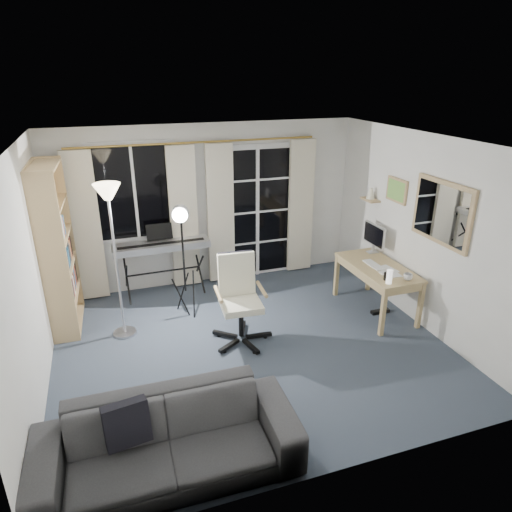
{
  "coord_description": "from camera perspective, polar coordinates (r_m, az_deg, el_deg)",
  "views": [
    {
      "loc": [
        -1.44,
        -4.46,
        3.07
      ],
      "look_at": [
        0.19,
        0.35,
        1.0
      ],
      "focal_mm": 32.0,
      "sensor_mm": 36.0,
      "label": 1
    }
  ],
  "objects": [
    {
      "name": "wall_shelf",
      "position": [
        6.79,
        14.12,
        7.32
      ],
      "size": [
        0.16,
        0.3,
        0.18
      ],
      "color": "#A68457",
      "rests_on": "floor"
    },
    {
      "name": "curtains",
      "position": [
        6.77,
        -6.82,
        5.02
      ],
      "size": [
        3.6,
        0.07,
        2.13
      ],
      "color": "gold",
      "rests_on": "floor"
    },
    {
      "name": "window",
      "position": [
        6.63,
        -14.94,
        7.72
      ],
      "size": [
        1.2,
        0.08,
        1.4
      ],
      "color": "white",
      "rests_on": "floor"
    },
    {
      "name": "french_door",
      "position": [
        7.09,
        0.08,
        5.42
      ],
      "size": [
        1.32,
        0.09,
        2.11
      ],
      "color": "white",
      "rests_on": "floor"
    },
    {
      "name": "keyboard_piano",
      "position": [
        6.61,
        -11.73,
        1.11
      ],
      "size": [
        1.37,
        0.67,
        0.99
      ],
      "rotation": [
        0.0,
        0.0,
        0.02
      ],
      "color": "black",
      "rests_on": "floor"
    },
    {
      "name": "studio_light",
      "position": [
        5.78,
        -9.34,
        3.6
      ],
      "size": [
        0.33,
        0.34,
        1.57
      ],
      "rotation": [
        0.0,
        0.0,
        -0.26
      ],
      "color": "black",
      "rests_on": "floor"
    },
    {
      "name": "floor",
      "position": [
        5.61,
        -0.69,
        -11.17
      ],
      "size": [
        4.5,
        4.0,
        0.02
      ],
      "primitive_type": "cube",
      "color": "#35414E",
      "rests_on": "ground"
    },
    {
      "name": "monitor",
      "position": [
        6.63,
        14.56,
        2.47
      ],
      "size": [
        0.16,
        0.48,
        0.42
      ],
      "rotation": [
        0.0,
        0.0,
        0.01
      ],
      "color": "silver",
      "rests_on": "desk"
    },
    {
      "name": "sofa",
      "position": [
        3.95,
        -11.06,
        -20.7
      ],
      "size": [
        2.11,
        0.65,
        0.82
      ],
      "rotation": [
        0.0,
        0.0,
        -0.02
      ],
      "color": "#2E2E30",
      "rests_on": "floor"
    },
    {
      "name": "torchiere_lamp",
      "position": [
        5.43,
        -17.75,
        4.75
      ],
      "size": [
        0.31,
        0.31,
        1.92
      ],
      "rotation": [
        0.0,
        0.0,
        -0.01
      ],
      "color": "#B2B2B7",
      "rests_on": "floor"
    },
    {
      "name": "desk",
      "position": [
        6.3,
        14.94,
        -1.9
      ],
      "size": [
        0.63,
        1.25,
        0.66
      ],
      "rotation": [
        0.0,
        0.0,
        0.01
      ],
      "color": "tan",
      "rests_on": "floor"
    },
    {
      "name": "desk_clutter",
      "position": [
        6.14,
        15.53,
        -3.26
      ],
      "size": [
        0.39,
        0.76,
        0.84
      ],
      "rotation": [
        0.0,
        0.0,
        0.01
      ],
      "color": "white",
      "rests_on": "desk"
    },
    {
      "name": "framed_print",
      "position": [
        6.38,
        17.19,
        7.85
      ],
      "size": [
        0.03,
        0.42,
        0.32
      ],
      "color": "#A68457",
      "rests_on": "floor"
    },
    {
      "name": "bookshelf",
      "position": [
        6.1,
        -23.97,
        0.27
      ],
      "size": [
        0.37,
        0.98,
        2.09
      ],
      "rotation": [
        0.0,
        0.0,
        -0.03
      ],
      "color": "#A68457",
      "rests_on": "floor"
    },
    {
      "name": "wall_mirror",
      "position": [
        5.71,
        22.21,
        5.05
      ],
      "size": [
        0.04,
        0.94,
        0.74
      ],
      "color": "#A68457",
      "rests_on": "floor"
    },
    {
      "name": "mug",
      "position": [
        5.93,
        18.47,
        -2.4
      ],
      "size": [
        0.11,
        0.09,
        0.11
      ],
      "primitive_type": "imported",
      "rotation": [
        0.0,
        0.0,
        0.01
      ],
      "color": "silver",
      "rests_on": "desk"
    },
    {
      "name": "office_chair",
      "position": [
        5.48,
        -2.21,
        -4.33
      ],
      "size": [
        0.72,
        0.74,
        1.07
      ],
      "rotation": [
        0.0,
        0.0,
        -0.07
      ],
      "color": "black",
      "rests_on": "floor"
    }
  ]
}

